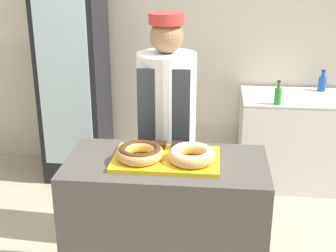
# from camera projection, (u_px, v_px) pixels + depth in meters

# --- Properties ---
(wall_back) EXTENTS (8.00, 0.06, 2.70)m
(wall_back) POSITION_uv_depth(u_px,v_px,m) (189.00, 34.00, 4.55)
(wall_back) COLOR beige
(wall_back) RESTS_ON ground_plane
(display_counter) EXTENTS (1.17, 0.60, 0.96)m
(display_counter) POSITION_uv_depth(u_px,v_px,m) (166.00, 232.00, 2.87)
(display_counter) COLOR #4C4742
(display_counter) RESTS_ON ground_plane
(serving_tray) EXTENTS (0.61, 0.38, 0.02)m
(serving_tray) POSITION_uv_depth(u_px,v_px,m) (166.00, 159.00, 2.70)
(serving_tray) COLOR yellow
(serving_tray) RESTS_ON display_counter
(donut_chocolate_glaze) EXTENTS (0.27, 0.27, 0.08)m
(donut_chocolate_glaze) POSITION_uv_depth(u_px,v_px,m) (140.00, 152.00, 2.66)
(donut_chocolate_glaze) COLOR tan
(donut_chocolate_glaze) RESTS_ON serving_tray
(donut_light_glaze) EXTENTS (0.27, 0.27, 0.08)m
(donut_light_glaze) POSITION_uv_depth(u_px,v_px,m) (192.00, 154.00, 2.63)
(donut_light_glaze) COLOR tan
(donut_light_glaze) RESTS_ON serving_tray
(brownie_back_left) EXTENTS (0.08, 0.08, 0.03)m
(brownie_back_left) POSITION_uv_depth(u_px,v_px,m) (160.00, 145.00, 2.83)
(brownie_back_left) COLOR black
(brownie_back_left) RESTS_ON serving_tray
(brownie_back_right) EXTENTS (0.08, 0.08, 0.03)m
(brownie_back_right) POSITION_uv_depth(u_px,v_px,m) (178.00, 146.00, 2.82)
(brownie_back_right) COLOR black
(brownie_back_right) RESTS_ON serving_tray
(baker_person) EXTENTS (0.41, 0.41, 1.73)m
(baker_person) POSITION_uv_depth(u_px,v_px,m) (167.00, 131.00, 3.32)
(baker_person) COLOR #4C4C51
(baker_person) RESTS_ON ground_plane
(beverage_fridge) EXTENTS (0.56, 0.62, 1.93)m
(beverage_fridge) POSITION_uv_depth(u_px,v_px,m) (74.00, 79.00, 4.43)
(beverage_fridge) COLOR black
(beverage_fridge) RESTS_ON ground_plane
(chest_freezer) EXTENTS (1.00, 0.65, 0.86)m
(chest_freezer) POSITION_uv_depth(u_px,v_px,m) (293.00, 140.00, 4.42)
(chest_freezer) COLOR white
(chest_freezer) RESTS_ON ground_plane
(bottle_blue) EXTENTS (0.07, 0.07, 0.20)m
(bottle_blue) POSITION_uv_depth(u_px,v_px,m) (322.00, 83.00, 4.41)
(bottle_blue) COLOR #1E4CB2
(bottle_blue) RESTS_ON chest_freezer
(bottle_green) EXTENTS (0.06, 0.06, 0.21)m
(bottle_green) POSITION_uv_depth(u_px,v_px,m) (278.00, 95.00, 4.02)
(bottle_green) COLOR #2D8C38
(bottle_green) RESTS_ON chest_freezer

